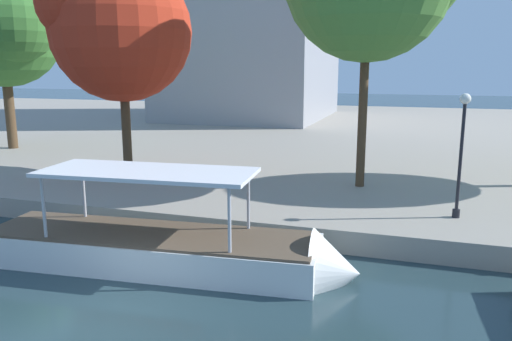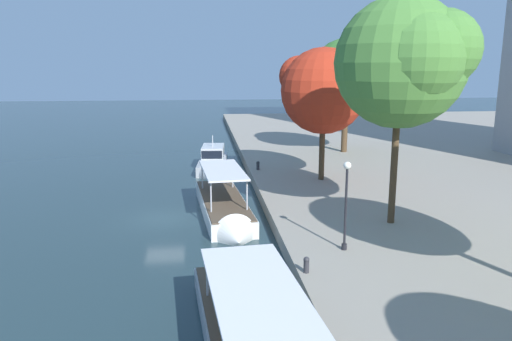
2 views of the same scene
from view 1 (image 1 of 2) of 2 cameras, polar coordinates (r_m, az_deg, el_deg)
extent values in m
plane|color=#23383D|center=(13.34, -17.53, -16.42)|extent=(220.00, 220.00, 0.00)
cube|color=gray|center=(44.54, 8.51, 4.09)|extent=(120.00, 55.00, 0.82)
cube|color=silver|center=(16.50, -11.74, -9.35)|extent=(10.74, 3.63, 1.36)
cone|color=silver|center=(15.15, 8.96, -11.19)|extent=(1.60, 2.57, 2.46)
cube|color=brown|center=(16.26, -11.84, -6.97)|extent=(10.52, 3.47, 0.08)
cylinder|color=#B2B2B7|center=(16.04, -0.86, -3.35)|extent=(0.10, 0.10, 1.86)
cylinder|color=#B2B2B7|center=(14.01, -3.01, -5.60)|extent=(0.10, 0.10, 1.86)
cylinder|color=#B2B2B7|center=(18.27, -18.83, -2.12)|extent=(0.10, 0.10, 1.86)
cylinder|color=#B2B2B7|center=(16.52, -22.79, -3.84)|extent=(0.10, 0.10, 1.86)
cube|color=silver|center=(15.76, -12.14, -0.18)|extent=(6.73, 3.07, 0.12)
cylinder|color=black|center=(19.23, 22.00, 0.91)|extent=(0.12, 0.12, 4.07)
sphere|color=white|center=(18.98, 22.51, 7.47)|extent=(0.37, 0.37, 0.37)
cylinder|color=black|center=(19.64, 21.59, -4.50)|extent=(0.26, 0.26, 0.30)
cylinder|color=#4C3823|center=(37.19, -25.97, 6.06)|extent=(0.63, 0.63, 4.95)
sphere|color=#38702D|center=(37.16, -26.71, 14.24)|extent=(7.58, 7.58, 7.58)
sphere|color=#38702D|center=(35.10, -25.82, 14.92)|extent=(5.22, 5.22, 5.22)
cylinder|color=#4C3823|center=(25.50, -14.37, 4.31)|extent=(0.44, 0.44, 4.48)
sphere|color=#B22D19|center=(25.37, -14.93, 14.94)|extent=(6.61, 6.61, 6.61)
sphere|color=#B22D19|center=(24.88, -19.99, 17.23)|extent=(3.19, 3.19, 3.19)
sphere|color=#B22D19|center=(26.94, -17.01, 15.08)|extent=(3.37, 3.37, 3.37)
cylinder|color=#4C3823|center=(23.01, 11.90, 6.02)|extent=(0.39, 0.39, 6.36)
camera|label=2|loc=(26.84, 82.67, 9.37)|focal=34.46mm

